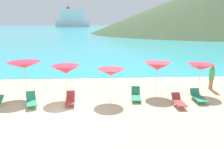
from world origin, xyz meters
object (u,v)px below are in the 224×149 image
Objects in this scene: lounge_chair_4 at (136,95)px; cruise_ship at (73,19)px; beachgoer_1 at (212,77)px; lounge_chair_2 at (70,99)px; lounge_chair_1 at (198,97)px; umbrella_5 at (111,72)px; lounge_chair_6 at (179,101)px; umbrella_7 at (201,67)px; umbrella_3 at (24,65)px; umbrella_6 at (157,66)px; umbrella_4 at (66,69)px; lounge_chair_0 at (31,101)px.

cruise_ship is at bearing 103.46° from lounge_chair_4.
lounge_chair_2 is at bearing 138.54° from beachgoer_1.
lounge_chair_1 is 8.12m from lounge_chair_2.
umbrella_5 is 3.06m from lounge_chair_2.
lounge_chair_6 is at bearing -19.34° from umbrella_5.
umbrella_5 reaches higher than beachgoer_1.
lounge_chair_6 is at bearing -133.87° from umbrella_7.
lounge_chair_2 is 266.95m from cruise_ship.
lounge_chair_6 is (9.75, -2.44, -1.84)m from umbrella_3.
umbrella_6 is at bearing 42.61° from lounge_chair_4.
umbrella_4 is 1.19× the size of beachgoer_1.
umbrella_4 reaches higher than lounge_chair_0.
umbrella_6 reaches higher than beachgoer_1.
lounge_chair_1 is at bearing -8.36° from umbrella_4.
umbrella_6 reaches higher than umbrella_7.
lounge_chair_0 is 0.03× the size of cruise_ship.
umbrella_6 is 2.66m from lounge_chair_4.
lounge_chair_1 is 3.95m from lounge_chair_4.
umbrella_7 reaches higher than umbrella_5.
lounge_chair_4 is at bearing -9.15° from umbrella_3.
lounge_chair_6 is (-1.56, -0.76, 0.03)m from lounge_chair_1.
lounge_chair_4 is at bearing -5.49° from umbrella_5.
umbrella_5 is 0.05× the size of cruise_ship.
umbrella_3 reaches higher than umbrella_4.
umbrella_3 is at bearing -86.34° from cruise_ship.
lounge_chair_2 is at bearing -15.09° from lounge_chair_0.
lounge_chair_0 is (-8.13, -2.04, -1.60)m from umbrella_6.
lounge_chair_2 is 6.59m from lounge_chair_6.
umbrella_3 is 7.71m from lounge_chair_4.
umbrella_4 reaches higher than lounge_chair_4.
cruise_ship is at bearing 97.57° from umbrella_5.
umbrella_6 is 3.07m from lounge_chair_6.
umbrella_6 is at bearing 12.58° from lounge_chair_2.
umbrella_3 is 1.73× the size of lounge_chair_6.
umbrella_4 is 1.06× the size of umbrella_5.
lounge_chair_1 is 267.97m from cruise_ship.
umbrella_7 is 1.53× the size of lounge_chair_6.
lounge_chair_4 is (4.19, 0.58, -0.03)m from lounge_chair_2.
umbrella_4 is at bearing 19.26° from lounge_chair_0.
lounge_chair_1 is 0.99× the size of lounge_chair_2.
lounge_chair_0 is at bearing 137.01° from beachgoer_1.
beachgoer_1 is (6.02, 1.92, 0.69)m from lounge_chair_4.
umbrella_6 is 8.54m from lounge_chair_0.
cruise_ship is at bearing 96.36° from umbrella_3.
beachgoer_1 is (10.61, 1.15, -0.93)m from umbrella_4.
lounge_chair_2 is at bearing -177.82° from lounge_chair_1.
lounge_chair_6 is at bearing -22.25° from lounge_chair_4.
beachgoer_1 is at bearing 8.92° from lounge_chair_2.
cruise_ship is at bearing 100.24° from lounge_chair_1.
lounge_chair_0 is (-1.88, -1.55, -1.55)m from umbrella_4.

